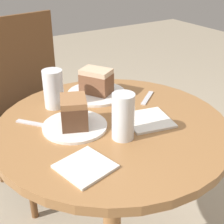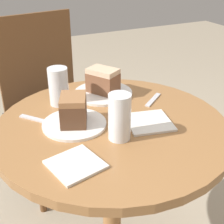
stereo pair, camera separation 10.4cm
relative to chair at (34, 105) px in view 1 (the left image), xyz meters
The scene contains 12 objects.
table 0.78m from the chair, 88.48° to the right, with size 0.79×0.79×0.75m.
chair is the anchor object (origin of this frame).
plate_near 0.79m from the chair, 97.69° to the right, with size 0.21×0.21×0.01m.
plate_far 0.62m from the chair, 80.78° to the right, with size 0.24×0.24×0.01m.
cake_slice_near 0.81m from the chair, 97.69° to the right, with size 0.12×0.13×0.10m.
cake_slice_far 0.64m from the chair, 80.78° to the right, with size 0.13×0.14×0.10m.
glass_lemonade 0.65m from the chair, 99.46° to the right, with size 0.07×0.07×0.14m.
glass_water 0.93m from the chair, 90.06° to the right, with size 0.07×0.07×0.15m.
napkin_stack 0.89m from the chair, 81.19° to the right, with size 0.18×0.18×0.01m.
fork 0.74m from the chair, 106.88° to the right, with size 0.11×0.13×0.00m.
spoon 0.78m from the chair, 70.92° to the right, with size 0.11×0.09×0.00m.
napkin_side 1.00m from the chair, 100.26° to the right, with size 0.16×0.16×0.01m.
Camera 1 is at (-0.49, -0.77, 1.27)m, focal length 50.00 mm.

